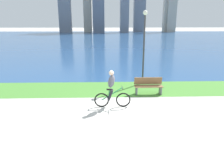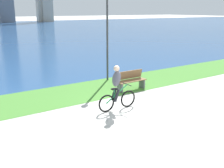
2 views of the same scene
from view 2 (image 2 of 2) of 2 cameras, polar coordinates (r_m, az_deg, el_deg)
ground_plane at (r=10.23m, az=7.53°, el=-5.32°), size 300.00×300.00×0.00m
grass_strip_bayside at (r=12.79m, az=-2.22°, el=-0.84°), size 120.00×2.97×0.01m
cyclist_lead at (r=9.79m, az=1.04°, el=-0.94°), size 1.66×0.52×1.71m
bench_near_path at (r=12.45m, az=4.05°, el=0.79°), size 1.50×0.47×0.90m
lamppost_tall at (r=13.84m, az=-1.03°, el=12.39°), size 0.28×0.28×4.42m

